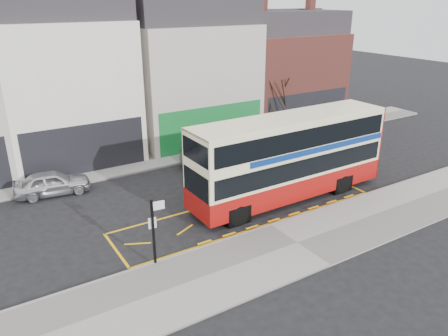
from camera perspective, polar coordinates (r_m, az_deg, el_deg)
ground at (r=21.57m, az=5.50°, el=-7.30°), size 120.00×120.00×0.00m
pavement at (r=20.01m, az=9.53°, el=-9.74°), size 40.00×4.00×0.15m
kerb at (r=21.27m, az=6.12°, el=-7.53°), size 40.00×0.15×0.15m
far_pavement at (r=30.20m, az=-7.18°, el=1.42°), size 50.00×3.00×0.15m
road_markings at (r=22.70m, az=3.05°, el=-5.66°), size 14.00×3.40×0.01m
terrace_left at (r=30.91m, az=-20.33°, el=10.83°), size 8.00×8.01×11.80m
terrace_green_shop at (r=33.92m, az=-5.04°, el=12.46°), size 9.00×8.01×11.30m
terrace_right at (r=38.86m, az=7.16°, el=12.79°), size 9.00×8.01×10.30m
double_decker_bus at (r=23.56m, az=8.62°, el=1.54°), size 11.48×2.73×4.58m
bus_stop_post at (r=17.74m, az=-9.09°, el=-7.38°), size 0.70×0.18×2.85m
car_silver at (r=26.12m, az=-21.53°, el=-1.81°), size 4.21×2.14×1.37m
car_grey at (r=28.54m, az=-1.44°, el=1.73°), size 4.50×2.64×1.40m
car_white at (r=33.60m, az=10.45°, el=4.56°), size 5.33×2.28×1.53m
street_tree_right at (r=34.16m, az=6.78°, el=10.71°), size 2.75×2.75×5.93m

